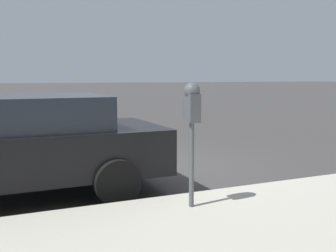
% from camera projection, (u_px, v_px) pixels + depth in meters
% --- Properties ---
extents(ground_plane, '(220.00, 220.00, 0.00)m').
position_uv_depth(ground_plane, '(141.00, 169.00, 7.42)').
color(ground_plane, '#3D3A3A').
extents(parking_meter, '(0.21, 0.19, 1.50)m').
position_uv_depth(parking_meter, '(192.00, 113.00, 4.65)').
color(parking_meter, '#4C5156').
rests_on(parking_meter, sidewalk).
extents(car_black, '(2.14, 4.71, 1.47)m').
position_uv_depth(car_black, '(2.00, 145.00, 5.55)').
color(car_black, black).
rests_on(car_black, ground_plane).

